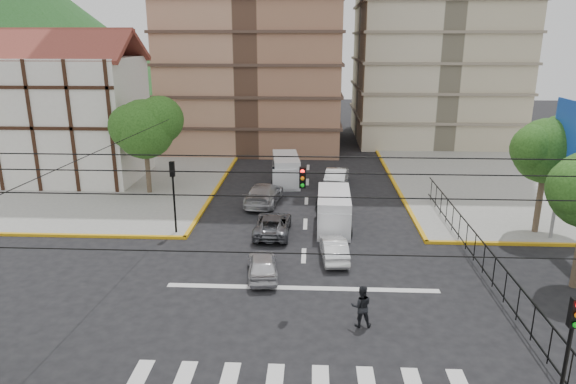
# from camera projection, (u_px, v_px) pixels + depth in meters

# --- Properties ---
(ground) EXTENTS (160.00, 160.00, 0.00)m
(ground) POSITION_uv_depth(u_px,v_px,m) (302.00, 300.00, 23.34)
(ground) COLOR black
(ground) RESTS_ON ground
(sidewalk_nw) EXTENTS (26.00, 26.00, 0.15)m
(sidewalk_nw) POSITION_uv_depth(u_px,v_px,m) (71.00, 178.00, 43.38)
(sidewalk_nw) COLOR gray
(sidewalk_nw) RESTS_ON ground
(sidewalk_ne) EXTENTS (26.00, 26.00, 0.15)m
(sidewalk_ne) POSITION_uv_depth(u_px,v_px,m) (554.00, 184.00, 41.49)
(sidewalk_ne) COLOR gray
(sidewalk_ne) RESTS_ON ground
(stop_line) EXTENTS (13.00, 0.40, 0.01)m
(stop_line) POSITION_uv_depth(u_px,v_px,m) (302.00, 288.00, 24.48)
(stop_line) COLOR silver
(stop_line) RESTS_ON ground
(tudor_building) EXTENTS (10.80, 8.05, 12.23)m
(tudor_building) POSITION_uv_depth(u_px,v_px,m) (75.00, 117.00, 41.84)
(tudor_building) COLOR silver
(tudor_building) RESTS_ON ground
(park_fence) EXTENTS (0.10, 22.50, 1.66)m
(park_fence) POSITION_uv_depth(u_px,v_px,m) (473.00, 263.00, 27.21)
(park_fence) COLOR black
(park_fence) RESTS_ON ground
(tree_park_c) EXTENTS (4.65, 3.80, 7.25)m
(tree_park_c) POSITION_uv_depth(u_px,v_px,m) (548.00, 148.00, 29.75)
(tree_park_c) COLOR #473828
(tree_park_c) RESTS_ON ground
(tree_tudor) EXTENTS (5.39, 4.40, 7.43)m
(tree_tudor) POSITION_uv_depth(u_px,v_px,m) (146.00, 126.00, 37.71)
(tree_tudor) COLOR #473828
(tree_tudor) RESTS_ON ground
(traffic_light_se) EXTENTS (0.28, 0.22, 4.40)m
(traffic_light_se) POSITION_uv_depth(u_px,v_px,m) (569.00, 343.00, 14.61)
(traffic_light_se) COLOR black
(traffic_light_se) RESTS_ON ground
(traffic_light_nw) EXTENTS (0.28, 0.22, 4.40)m
(traffic_light_nw) POSITION_uv_depth(u_px,v_px,m) (173.00, 185.00, 30.26)
(traffic_light_nw) COLOR black
(traffic_light_nw) RESTS_ON ground
(traffic_light_hanging) EXTENTS (18.00, 9.12, 0.92)m
(traffic_light_hanging) POSITION_uv_depth(u_px,v_px,m) (301.00, 189.00, 19.69)
(traffic_light_hanging) COLOR black
(traffic_light_hanging) RESTS_ON ground
(van_right_lane) EXTENTS (2.12, 5.07, 2.27)m
(van_right_lane) POSITION_uv_depth(u_px,v_px,m) (334.00, 212.00, 31.71)
(van_right_lane) COLOR silver
(van_right_lane) RESTS_ON ground
(van_left_lane) EXTENTS (2.53, 5.27, 2.29)m
(van_left_lane) POSITION_uv_depth(u_px,v_px,m) (286.00, 171.00, 41.61)
(van_left_lane) COLOR silver
(van_left_lane) RESTS_ON ground
(car_silver_front_left) EXTENTS (1.90, 3.82, 1.25)m
(car_silver_front_left) POSITION_uv_depth(u_px,v_px,m) (263.00, 265.00, 25.54)
(car_silver_front_left) COLOR silver
(car_silver_front_left) RESTS_ON ground
(car_white_front_right) EXTENTS (1.59, 3.78, 1.21)m
(car_white_front_right) POSITION_uv_depth(u_px,v_px,m) (334.00, 249.00, 27.53)
(car_white_front_right) COLOR white
(car_white_front_right) RESTS_ON ground
(car_grey_mid_left) EXTENTS (2.14, 4.53, 1.25)m
(car_grey_mid_left) POSITION_uv_depth(u_px,v_px,m) (273.00, 224.00, 31.09)
(car_grey_mid_left) COLOR #58595F
(car_grey_mid_left) RESTS_ON ground
(car_silver_rear_left) EXTENTS (2.71, 5.47, 1.53)m
(car_silver_rear_left) POSITION_uv_depth(u_px,v_px,m) (264.00, 194.00, 36.66)
(car_silver_rear_left) COLOR #ACACB0
(car_silver_rear_left) RESTS_ON ground
(car_darkgrey_mid_right) EXTENTS (2.03, 3.98, 1.30)m
(car_darkgrey_mid_right) POSITION_uv_depth(u_px,v_px,m) (328.00, 195.00, 36.79)
(car_darkgrey_mid_right) COLOR #262628
(car_darkgrey_mid_right) RESTS_ON ground
(car_white_rear_right) EXTENTS (2.25, 4.79, 1.52)m
(car_white_rear_right) POSITION_uv_depth(u_px,v_px,m) (337.00, 177.00, 41.22)
(car_white_rear_right) COLOR white
(car_white_rear_right) RESTS_ON ground
(pedestrian_crosswalk) EXTENTS (0.90, 0.71, 1.80)m
(pedestrian_crosswalk) POSITION_uv_depth(u_px,v_px,m) (361.00, 306.00, 21.03)
(pedestrian_crosswalk) COLOR black
(pedestrian_crosswalk) RESTS_ON ground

